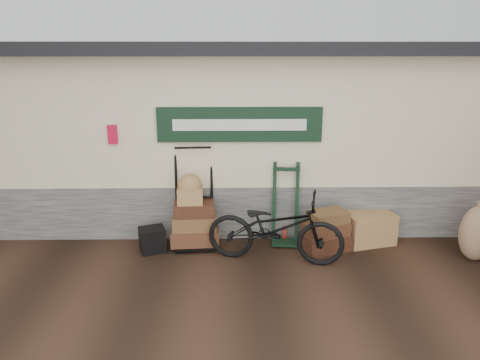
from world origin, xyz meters
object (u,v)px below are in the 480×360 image
Objects in this scene: suitcase_stack at (326,230)px; black_trunk at (152,240)px; green_barrow at (285,204)px; porter_trolley at (194,190)px; bicycle at (275,224)px; wicker_hamper at (369,228)px.

black_trunk is (-2.75, -0.01, -0.14)m from suitcase_stack.
green_barrow is at bearing 8.50° from black_trunk.
black_trunk is at bearing -179.85° from suitcase_stack.
bicycle is (1.26, -0.70, -0.32)m from porter_trolley.
black_trunk is at bearing -156.87° from porter_trolley.
porter_trolley is at bearing 171.32° from suitcase_stack.
green_barrow reaches higher than black_trunk.
green_barrow is 3.46× the size of black_trunk.
suitcase_stack is at bearing -161.16° from wicker_hamper.
green_barrow is 1.70× the size of wicker_hamper.
porter_trolley is 1.03m from black_trunk.
black_trunk is at bearing 91.20° from bicycle.
porter_trolley is 2.20m from suitcase_stack.
suitcase_stack is 0.96m from bicycle.
green_barrow is 2.21m from black_trunk.
bicycle is at bearing -11.07° from black_trunk.
suitcase_stack is at bearing -53.28° from bicycle.
black_trunk is at bearing -165.03° from green_barrow.
wicker_hamper is at bearing 18.84° from suitcase_stack.
green_barrow reaches higher than suitcase_stack.
green_barrow reaches higher than wicker_hamper.
porter_trolley is 2.34× the size of wicker_hamper.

